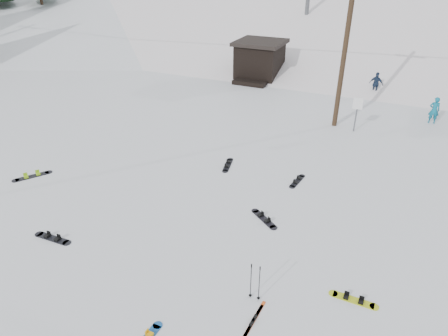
% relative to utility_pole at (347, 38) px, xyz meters
% --- Properties ---
extents(ground, '(200.00, 200.00, 0.00)m').
position_rel_utility_pole_xyz_m(ground, '(-2.00, -14.00, -4.68)').
color(ground, white).
rests_on(ground, ground).
extents(ski_slope, '(60.00, 85.24, 65.97)m').
position_rel_utility_pole_xyz_m(ski_slope, '(-2.00, 41.00, -16.68)').
color(ski_slope, white).
rests_on(ski_slope, ground).
extents(ridge_left, '(47.54, 95.03, 58.38)m').
position_rel_utility_pole_xyz_m(ridge_left, '(-38.00, 34.00, -15.68)').
color(ridge_left, white).
rests_on(ridge_left, ground).
extents(treeline_left, '(20.00, 64.00, 10.00)m').
position_rel_utility_pole_xyz_m(treeline_left, '(-36.00, 26.00, -4.68)').
color(treeline_left, black).
rests_on(treeline_left, ground).
extents(utility_pole, '(2.00, 0.26, 9.00)m').
position_rel_utility_pole_xyz_m(utility_pole, '(0.00, 0.00, 0.00)').
color(utility_pole, '#3A2819').
rests_on(utility_pole, ground).
extents(trail_sign, '(0.50, 0.09, 1.85)m').
position_rel_utility_pole_xyz_m(trail_sign, '(1.10, -0.42, -3.41)').
color(trail_sign, '#595B60').
rests_on(trail_sign, ground).
extents(lift_hut, '(3.40, 4.10, 2.75)m').
position_rel_utility_pole_xyz_m(lift_hut, '(-7.00, 6.94, -3.32)').
color(lift_hut, black).
rests_on(lift_hut, ground).
extents(hero_skis, '(0.17, 1.51, 0.08)m').
position_rel_utility_pole_xyz_m(hero_skis, '(0.70, -14.29, -4.66)').
color(hero_skis, '#C94614').
rests_on(hero_skis, ground).
extents(ski_poles, '(0.33, 0.09, 1.19)m').
position_rel_utility_pole_xyz_m(ski_poles, '(0.44, -13.53, -4.07)').
color(ski_poles, black).
rests_on(ski_poles, ground).
extents(board_scatter_a, '(1.47, 0.31, 0.10)m').
position_rel_utility_pole_xyz_m(board_scatter_a, '(-6.61, -13.91, -4.65)').
color(board_scatter_a, black).
rests_on(board_scatter_a, ground).
extents(board_scatter_b, '(0.51, 1.39, 0.10)m').
position_rel_utility_pole_xyz_m(board_scatter_b, '(-3.42, -6.73, -4.66)').
color(board_scatter_b, black).
rests_on(board_scatter_b, ground).
extents(board_scatter_c, '(1.01, 1.42, 0.11)m').
position_rel_utility_pole_xyz_m(board_scatter_c, '(-10.58, -11.14, -4.65)').
color(board_scatter_c, black).
rests_on(board_scatter_c, ground).
extents(board_scatter_d, '(1.21, 0.96, 0.10)m').
position_rel_utility_pole_xyz_m(board_scatter_d, '(-0.56, -9.92, -4.65)').
color(board_scatter_d, black).
rests_on(board_scatter_d, ground).
extents(board_scatter_e, '(1.36, 0.27, 0.10)m').
position_rel_utility_pole_xyz_m(board_scatter_e, '(2.95, -12.46, -4.66)').
color(board_scatter_e, '#D3E219').
rests_on(board_scatter_e, ground).
extents(board_scatter_f, '(0.39, 1.32, 0.09)m').
position_rel_utility_pole_xyz_m(board_scatter_f, '(-0.20, -6.82, -4.66)').
color(board_scatter_f, black).
rests_on(board_scatter_f, ground).
extents(skier_teal, '(0.58, 0.41, 1.50)m').
position_rel_utility_pole_xyz_m(skier_teal, '(4.86, 2.61, -3.93)').
color(skier_teal, '#0D6682').
rests_on(skier_teal, ground).
extents(skier_navy, '(0.96, 0.56, 1.54)m').
position_rel_utility_pole_xyz_m(skier_navy, '(1.39, 6.33, -3.91)').
color(skier_navy, '#1B2B45').
rests_on(skier_navy, ground).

